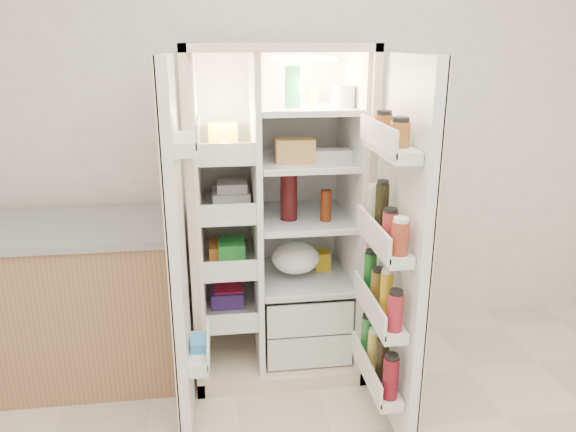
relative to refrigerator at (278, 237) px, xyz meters
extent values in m
cube|color=white|center=(0.17, 0.35, 0.61)|extent=(4.00, 0.02, 2.70)
cube|color=beige|center=(-0.02, 0.28, 0.16)|extent=(0.92, 0.04, 1.80)
cube|color=beige|center=(-0.46, -0.05, 0.16)|extent=(0.04, 0.70, 1.80)
cube|color=beige|center=(0.42, -0.05, 0.16)|extent=(0.04, 0.70, 1.80)
cube|color=beige|center=(-0.02, -0.05, 1.04)|extent=(0.92, 0.70, 0.04)
cube|color=beige|center=(-0.02, -0.05, -0.70)|extent=(0.92, 0.70, 0.08)
cube|color=silver|center=(-0.02, 0.25, 0.18)|extent=(0.84, 0.02, 1.68)
cube|color=silver|center=(-0.43, -0.05, 0.18)|extent=(0.02, 0.62, 1.68)
cube|color=silver|center=(0.39, -0.05, 0.18)|extent=(0.02, 0.62, 1.68)
cube|color=silver|center=(-0.13, -0.05, 0.18)|extent=(0.03, 0.62, 1.68)
cube|color=silver|center=(0.14, -0.07, -0.56)|extent=(0.47, 0.52, 0.19)
cube|color=silver|center=(0.14, -0.07, -0.36)|extent=(0.47, 0.52, 0.19)
cube|color=#FFD18C|center=(0.14, 0.00, 0.98)|extent=(0.30, 0.30, 0.02)
cube|color=silver|center=(-0.28, -0.05, -0.39)|extent=(0.28, 0.58, 0.02)
cube|color=silver|center=(-0.28, -0.05, -0.09)|extent=(0.28, 0.58, 0.02)
cube|color=silver|center=(-0.28, -0.05, 0.21)|extent=(0.28, 0.58, 0.02)
cube|color=silver|center=(-0.28, -0.05, 0.51)|extent=(0.28, 0.58, 0.02)
cube|color=white|center=(0.14, -0.05, -0.22)|extent=(0.49, 0.58, 0.01)
cube|color=white|center=(0.14, -0.05, 0.14)|extent=(0.49, 0.58, 0.01)
cube|color=white|center=(0.14, -0.05, 0.46)|extent=(0.49, 0.58, 0.02)
cube|color=white|center=(0.14, -0.05, 0.74)|extent=(0.49, 0.58, 0.02)
cube|color=#E01F46|center=(-0.28, -0.05, -0.33)|extent=(0.16, 0.20, 0.10)
cube|color=green|center=(-0.28, -0.05, -0.02)|extent=(0.14, 0.18, 0.12)
cube|color=silver|center=(-0.28, -0.05, 0.25)|extent=(0.20, 0.22, 0.07)
cube|color=yellow|center=(-0.28, -0.05, 0.59)|extent=(0.15, 0.16, 0.14)
cube|color=#563297|center=(-0.28, -0.05, -0.34)|extent=(0.18, 0.20, 0.09)
cube|color=#C36522|center=(-0.28, -0.05, -0.03)|extent=(0.14, 0.18, 0.10)
cube|color=silver|center=(-0.28, -0.05, 0.28)|extent=(0.16, 0.16, 0.12)
sphere|color=orange|center=(0.01, -0.15, -0.62)|extent=(0.07, 0.07, 0.07)
sphere|color=orange|center=(0.10, -0.11, -0.62)|extent=(0.07, 0.07, 0.07)
sphere|color=orange|center=(0.20, -0.15, -0.62)|extent=(0.07, 0.07, 0.07)
sphere|color=orange|center=(0.06, -0.01, -0.62)|extent=(0.07, 0.07, 0.07)
sphere|color=orange|center=(0.16, -0.03, -0.62)|extent=(0.07, 0.07, 0.07)
ellipsoid|color=#4A7727|center=(0.14, -0.05, -0.34)|extent=(0.26, 0.24, 0.11)
cylinder|color=#3D0D0E|center=(0.05, -0.11, 0.29)|extent=(0.09, 0.09, 0.29)
cylinder|color=#61200A|center=(0.24, -0.16, 0.23)|extent=(0.06, 0.06, 0.17)
cube|color=#217B40|center=(0.06, -0.12, 0.85)|extent=(0.07, 0.07, 0.20)
cylinder|color=silver|center=(0.32, -0.14, 0.80)|extent=(0.12, 0.12, 0.11)
cylinder|color=#A68F26|center=(0.20, 0.00, 0.79)|extent=(0.07, 0.07, 0.09)
cube|color=silver|center=(0.26, -0.11, 0.49)|extent=(0.23, 0.10, 0.06)
cube|color=tan|center=(0.07, -0.14, 0.52)|extent=(0.20, 0.11, 0.12)
ellipsoid|color=white|center=(0.09, -0.09, -0.13)|extent=(0.27, 0.24, 0.17)
cube|color=gold|center=(0.26, 0.03, -0.16)|extent=(0.09, 0.11, 0.11)
cube|color=silver|center=(-0.52, -0.60, 0.16)|extent=(0.05, 0.40, 1.72)
cube|color=beige|center=(-0.54, -0.60, 0.16)|extent=(0.01, 0.40, 1.72)
cube|color=silver|center=(-0.45, -0.60, -0.34)|extent=(0.09, 0.32, 0.06)
cube|color=silver|center=(-0.45, -0.60, 0.66)|extent=(0.09, 0.32, 0.06)
cube|color=#338CCC|center=(-0.45, -0.60, -0.31)|extent=(0.07, 0.12, 0.10)
cube|color=silver|center=(0.48, -0.69, 0.16)|extent=(0.05, 0.58, 1.72)
cube|color=beige|center=(0.51, -0.69, 0.16)|extent=(0.01, 0.58, 1.72)
cube|color=silver|center=(0.40, -0.69, -0.48)|extent=(0.11, 0.50, 0.05)
cube|color=silver|center=(0.40, -0.69, -0.14)|extent=(0.11, 0.50, 0.05)
cube|color=silver|center=(0.40, -0.69, 0.21)|extent=(0.11, 0.50, 0.05)
cube|color=silver|center=(0.40, -0.69, 0.64)|extent=(0.11, 0.50, 0.05)
cylinder|color=maroon|center=(0.40, -0.89, -0.36)|extent=(0.07, 0.07, 0.20)
cylinder|color=black|center=(0.40, -0.76, -0.35)|extent=(0.06, 0.06, 0.22)
cylinder|color=gold|center=(0.40, -0.63, -0.37)|extent=(0.06, 0.06, 0.18)
cylinder|color=#297B32|center=(0.40, -0.50, -0.36)|extent=(0.06, 0.06, 0.19)
cylinder|color=maroon|center=(0.40, -0.89, -0.03)|extent=(0.07, 0.07, 0.17)
cylinder|color=#B88F15|center=(0.40, -0.76, -0.01)|extent=(0.06, 0.06, 0.21)
cylinder|color=brown|center=(0.40, -0.63, -0.04)|extent=(0.07, 0.07, 0.16)
cylinder|color=#145B1E|center=(0.40, -0.50, -0.02)|extent=(0.06, 0.06, 0.20)
cylinder|color=maroon|center=(0.40, -0.89, 0.30)|extent=(0.07, 0.07, 0.14)
cylinder|color=#A52A2B|center=(0.40, -0.76, 0.30)|extent=(0.07, 0.07, 0.14)
cylinder|color=black|center=(0.40, -0.63, 0.35)|extent=(0.06, 0.06, 0.23)
cylinder|color=#BFB79D|center=(0.40, -0.50, 0.32)|extent=(0.06, 0.06, 0.18)
cylinder|color=brown|center=(0.40, -0.81, 0.71)|extent=(0.08, 0.08, 0.10)
cylinder|color=brown|center=(0.40, -0.59, 0.71)|extent=(0.08, 0.08, 0.10)
cube|color=#9F714F|center=(-1.14, -0.06, -0.32)|extent=(1.19, 0.61, 0.85)
cube|color=gray|center=(-1.14, -0.06, 0.13)|extent=(1.23, 0.65, 0.04)
camera|label=1|loc=(-0.33, -2.89, 1.06)|focal=34.00mm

